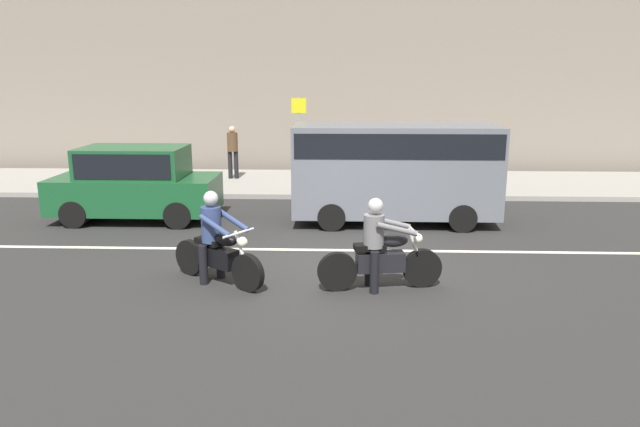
# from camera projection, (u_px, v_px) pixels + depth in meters

# --- Properties ---
(ground_plane) EXTENTS (80.00, 80.00, 0.00)m
(ground_plane) POSITION_uv_depth(u_px,v_px,m) (344.00, 264.00, 11.13)
(ground_plane) COLOR #272727
(sidewalk_slab) EXTENTS (40.00, 4.40, 0.14)m
(sidewalk_slab) POSITION_uv_depth(u_px,v_px,m) (343.00, 183.00, 18.89)
(sidewalk_slab) COLOR gray
(sidewalk_slab) RESTS_ON ground_plane
(building_facade) EXTENTS (40.00, 1.40, 11.35)m
(building_facade) POSITION_uv_depth(u_px,v_px,m) (344.00, 10.00, 20.89)
(building_facade) COLOR slate
(building_facade) RESTS_ON ground_plane
(lane_marking_stripe) EXTENTS (18.00, 0.14, 0.01)m
(lane_marking_stripe) POSITION_uv_depth(u_px,v_px,m) (300.00, 250.00, 12.04)
(lane_marking_stripe) COLOR silver
(lane_marking_stripe) RESTS_ON ground_plane
(motorcycle_with_rider_gray) EXTENTS (2.09, 0.74, 1.55)m
(motorcycle_with_rider_gray) POSITION_uv_depth(u_px,v_px,m) (380.00, 252.00, 9.74)
(motorcycle_with_rider_gray) COLOR black
(motorcycle_with_rider_gray) RESTS_ON ground_plane
(motorcycle_with_rider_denim_blue) EXTENTS (1.75, 1.25, 1.60)m
(motorcycle_with_rider_denim_blue) POSITION_uv_depth(u_px,v_px,m) (216.00, 246.00, 10.04)
(motorcycle_with_rider_denim_blue) COLOR black
(motorcycle_with_rider_denim_blue) RESTS_ON ground_plane
(parked_hatchback_forest_green) EXTENTS (3.94, 1.76, 1.80)m
(parked_hatchback_forest_green) POSITION_uv_depth(u_px,v_px,m) (135.00, 183.00, 14.26)
(parked_hatchback_forest_green) COLOR #164C28
(parked_hatchback_forest_green) RESTS_ON ground_plane
(parked_van_slate_gray) EXTENTS (4.79, 1.96, 2.34)m
(parked_van_slate_gray) POSITION_uv_depth(u_px,v_px,m) (395.00, 166.00, 13.99)
(parked_van_slate_gray) COLOR slate
(parked_van_slate_gray) RESTS_ON ground_plane
(street_sign_post) EXTENTS (0.44, 0.08, 2.67)m
(street_sign_post) POSITION_uv_depth(u_px,v_px,m) (299.00, 133.00, 17.91)
(street_sign_post) COLOR gray
(street_sign_post) RESTS_ON sidewalk_slab
(pedestrian_bystander) EXTENTS (0.34, 0.34, 1.71)m
(pedestrian_bystander) POSITION_uv_depth(u_px,v_px,m) (233.00, 148.00, 19.14)
(pedestrian_bystander) COLOR black
(pedestrian_bystander) RESTS_ON sidewalk_slab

